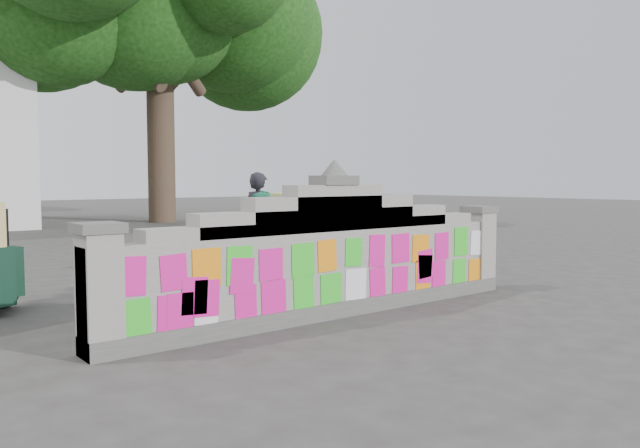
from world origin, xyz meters
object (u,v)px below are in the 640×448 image
object	(u,v)px
cyclist_rider	(259,235)
rickshaw_right	(313,228)
cyclist_bike	(259,255)
pedestrian	(262,237)

from	to	relation	value
cyclist_rider	rickshaw_right	distance (m)	2.27
cyclist_bike	pedestrian	xyz separation A→B (m)	(-0.02, -0.13, 0.30)
cyclist_bike	rickshaw_right	distance (m)	2.29
cyclist_bike	pedestrian	size ratio (longest dim) A/B	1.17
pedestrian	rickshaw_right	bearing A→B (deg)	124.23
cyclist_rider	rickshaw_right	bearing A→B (deg)	-81.20
cyclist_bike	cyclist_rider	distance (m)	0.33
cyclist_bike	cyclist_rider	world-z (taller)	cyclist_rider
cyclist_bike	cyclist_rider	size ratio (longest dim) A/B	1.12
pedestrian	rickshaw_right	distance (m)	2.34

